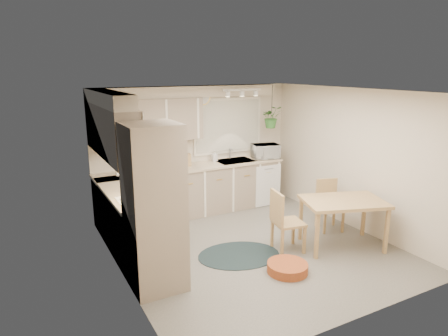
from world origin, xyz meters
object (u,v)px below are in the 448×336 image
Objects in this scene: pet_bed at (287,268)px; dining_table at (342,223)px; chair_back at (330,206)px; chair_left at (289,221)px; microwave at (266,150)px; braided_rug at (239,255)px.

dining_table is at bearing 12.40° from pet_bed.
chair_back is at bearing 62.90° from dining_table.
chair_left is 2.32m from microwave.
braided_rug is at bearing 114.14° from pet_bed.
chair_left is at bearing 32.20° from chair_back.
chair_back is 0.70× the size of braided_rug.
braided_rug is 2.21× the size of pet_bed.
chair_left is at bearing 160.92° from dining_table.
microwave is (1.35, 2.58, 1.05)m from pet_bed.
microwave is at bearing 166.48° from chair_left.
braided_rug is at bearing -120.90° from microwave.
microwave is at bearing 47.54° from braided_rug.
dining_table is 1.27× the size of chair_left.
chair_back is at bearing 3.72° from braided_rug.
dining_table is 0.87m from chair_left.
dining_table is 2.33× the size of microwave.
dining_table is at bearing 79.49° from chair_back.
microwave is at bearing -66.94° from chair_back.
dining_table reaches higher than pet_bed.
microwave reaches higher than pet_bed.
braided_rug is at bearing 163.18° from dining_table.
chair_left is at bearing -14.31° from braided_rug.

